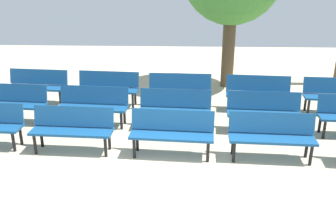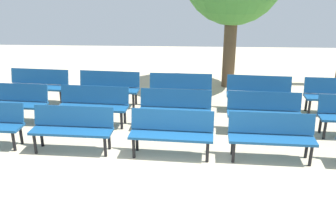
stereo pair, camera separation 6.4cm
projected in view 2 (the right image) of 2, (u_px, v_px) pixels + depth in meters
The scene contains 12 objects.
ground_plane at pixel (161, 199), 5.96m from camera, with size 24.33×24.33×0.00m, color #BCAD8E.
bench_r0_c1 at pixel (72, 126), 7.41m from camera, with size 1.62×0.56×0.87m.
bench_r0_c2 at pixel (172, 131), 7.22m from camera, with size 1.63×0.60×0.87m.
bench_r0_c3 at pixel (271, 134), 7.07m from camera, with size 1.62×0.57×0.87m.
bench_r1_c0 at pixel (13, 100), 8.84m from camera, with size 1.63×0.59×0.87m.
bench_r1_c1 at pixel (94, 103), 8.66m from camera, with size 1.63×0.60×0.87m.
bench_r1_c2 at pixel (175, 107), 8.42m from camera, with size 1.63×0.59×0.87m.
bench_r1_c3 at pixel (264, 110), 8.26m from camera, with size 1.63×0.58×0.87m.
bench_r2_c0 at pixel (38, 84), 10.09m from camera, with size 1.63×0.61×0.87m.
bench_r2_c1 at pixel (109, 86), 9.88m from camera, with size 1.63×0.61×0.87m.
bench_r2_c2 at pixel (180, 89), 9.67m from camera, with size 1.62×0.54×0.87m.
bench_r2_c3 at pixel (259, 91), 9.48m from camera, with size 1.63×0.61×0.87m.
Camera 2 is at (0.35, -5.05, 3.45)m, focal length 40.34 mm.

